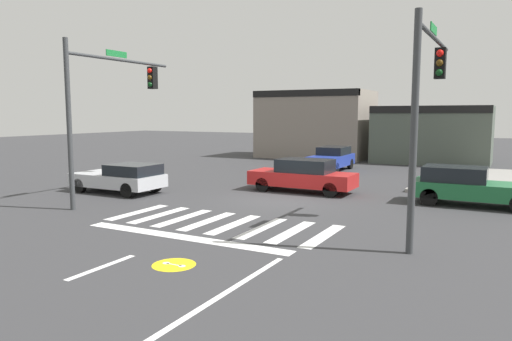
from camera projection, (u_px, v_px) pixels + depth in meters
ground_plane at (281, 200)px, 19.05m from camera, size 120.00×120.00×0.00m
crosswalk_near at (221, 223)px, 15.11m from camera, size 7.33×2.89×0.01m
lane_markings at (36, 319)px, 8.01m from camera, size 6.80×20.25×0.01m
bike_detector_marking at (174, 265)px, 10.90m from camera, size 1.02×1.02×0.01m
storefront_row at (358, 128)px, 36.19m from camera, size 16.96×5.66×5.25m
traffic_signal_southwest at (109, 95)px, 18.42m from camera, size 0.32×5.51×6.11m
traffic_signal_southeast at (428, 87)px, 12.94m from camera, size 0.32×5.50×5.94m
car_red at (303, 175)px, 21.05m from camera, size 4.68×1.71×1.47m
car_silver at (121, 178)px, 20.82m from camera, size 4.11×1.93×1.30m
car_green at (469, 186)px, 17.95m from camera, size 4.42×1.81×1.46m
car_blue at (332, 158)px, 29.14m from camera, size 1.80×4.12×1.44m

